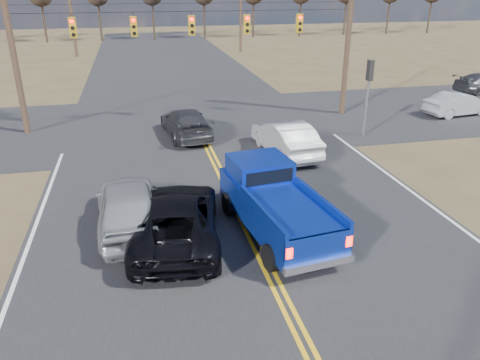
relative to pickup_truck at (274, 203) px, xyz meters
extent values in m
plane|color=brown|center=(-0.78, -4.85, -1.01)|extent=(160.00, 160.00, 0.00)
cube|color=#28282B|center=(-0.78, 5.15, -1.01)|extent=(14.00, 120.00, 0.02)
cube|color=#28282B|center=(-0.78, 13.15, -1.01)|extent=(120.00, 12.00, 0.02)
cylinder|color=#473323|center=(-9.78, 13.15, 3.99)|extent=(0.32, 0.32, 10.00)
cylinder|color=#473323|center=(8.22, 13.15, 3.99)|extent=(0.32, 0.32, 10.00)
cylinder|color=black|center=(-0.78, 13.15, 4.99)|extent=(18.00, 0.02, 0.02)
cylinder|color=black|center=(-0.78, 13.15, 5.39)|extent=(18.00, 0.02, 0.02)
cube|color=#B28C14|center=(-6.78, 13.15, 4.29)|extent=(0.34, 0.24, 1.00)
cylinder|color=#FF0C05|center=(-6.78, 13.01, 4.62)|extent=(0.20, 0.06, 0.20)
cylinder|color=black|center=(-6.78, 13.01, 4.29)|extent=(0.20, 0.06, 0.20)
cylinder|color=black|center=(-6.78, 13.01, 3.96)|extent=(0.20, 0.06, 0.20)
cube|color=black|center=(-6.78, 12.98, 4.73)|extent=(0.24, 0.14, 0.03)
cube|color=#B28C14|center=(-3.78, 13.15, 4.29)|extent=(0.34, 0.24, 1.00)
cylinder|color=#FF0C05|center=(-3.78, 13.01, 4.62)|extent=(0.20, 0.06, 0.20)
cylinder|color=black|center=(-3.78, 13.01, 4.29)|extent=(0.20, 0.06, 0.20)
cylinder|color=black|center=(-3.78, 13.01, 3.96)|extent=(0.20, 0.06, 0.20)
cube|color=black|center=(-3.78, 12.98, 4.73)|extent=(0.24, 0.14, 0.03)
cube|color=#B28C14|center=(-0.78, 13.15, 4.29)|extent=(0.34, 0.24, 1.00)
cylinder|color=#FF0C05|center=(-0.78, 13.01, 4.62)|extent=(0.20, 0.06, 0.20)
cylinder|color=black|center=(-0.78, 13.01, 4.29)|extent=(0.20, 0.06, 0.20)
cylinder|color=black|center=(-0.78, 13.01, 3.96)|extent=(0.20, 0.06, 0.20)
cube|color=black|center=(-0.78, 12.98, 4.73)|extent=(0.24, 0.14, 0.03)
cube|color=#B28C14|center=(2.22, 13.15, 4.29)|extent=(0.34, 0.24, 1.00)
cylinder|color=#FF0C05|center=(2.22, 13.01, 4.62)|extent=(0.20, 0.06, 0.20)
cylinder|color=black|center=(2.22, 13.01, 4.29)|extent=(0.20, 0.06, 0.20)
cylinder|color=black|center=(2.22, 13.01, 3.96)|extent=(0.20, 0.06, 0.20)
cube|color=black|center=(2.22, 12.98, 4.73)|extent=(0.24, 0.14, 0.03)
cube|color=#B28C14|center=(5.22, 13.15, 4.29)|extent=(0.34, 0.24, 1.00)
cylinder|color=#FF0C05|center=(5.22, 13.01, 4.62)|extent=(0.20, 0.06, 0.20)
cylinder|color=black|center=(5.22, 13.01, 4.29)|extent=(0.20, 0.06, 0.20)
cylinder|color=black|center=(5.22, 13.01, 3.96)|extent=(0.20, 0.06, 0.20)
cube|color=black|center=(5.22, 12.98, 4.73)|extent=(0.24, 0.14, 0.03)
cylinder|color=slate|center=(7.42, 8.65, 0.59)|extent=(0.12, 0.12, 3.20)
cube|color=black|center=(7.42, 8.65, 2.39)|extent=(0.24, 0.34, 1.00)
cylinder|color=#473323|center=(-9.78, 41.15, 3.99)|extent=(0.32, 0.32, 10.00)
cylinder|color=#473323|center=(8.22, 41.15, 3.99)|extent=(0.32, 0.32, 10.00)
cylinder|color=#33261C|center=(-14.78, 55.15, 1.74)|extent=(0.28, 0.28, 5.50)
cylinder|color=#33261C|center=(-7.78, 55.15, 1.74)|extent=(0.28, 0.28, 5.50)
cylinder|color=#33261C|center=(-0.78, 55.15, 1.74)|extent=(0.28, 0.28, 5.50)
cylinder|color=#33261C|center=(6.22, 55.15, 1.74)|extent=(0.28, 0.28, 5.50)
cylinder|color=#33261C|center=(13.22, 55.15, 1.74)|extent=(0.28, 0.28, 5.50)
cylinder|color=#33261C|center=(20.22, 55.15, 1.74)|extent=(0.28, 0.28, 5.50)
cylinder|color=#33261C|center=(27.22, 55.15, 1.74)|extent=(0.28, 0.28, 5.50)
cylinder|color=#33261C|center=(34.22, 55.15, 1.74)|extent=(0.28, 0.28, 5.50)
cylinder|color=#33261C|center=(41.22, 55.15, 1.74)|extent=(0.28, 0.28, 5.50)
cylinder|color=black|center=(-0.69, -2.10, -0.61)|extent=(0.42, 0.84, 0.80)
cylinder|color=black|center=(1.20, -1.85, -0.61)|extent=(0.42, 0.84, 0.80)
cylinder|color=black|center=(-1.15, 1.48, -0.61)|extent=(0.42, 0.84, 0.80)
cylinder|color=black|center=(0.74, 1.72, -0.61)|extent=(0.42, 0.84, 0.80)
cube|color=#0F2DA2|center=(0.02, -0.19, -0.11)|extent=(2.68, 5.62, 1.00)
cube|color=#0F2DA2|center=(-0.16, 1.25, 0.71)|extent=(2.06, 1.93, 0.72)
cube|color=black|center=(-0.06, 0.43, 0.71)|extent=(1.60, 0.27, 0.45)
cube|color=#0F2DA2|center=(-0.78, -1.35, 0.49)|extent=(0.52, 3.29, 0.20)
cube|color=#0F2DA2|center=(1.10, -1.11, 0.49)|extent=(0.52, 3.29, 0.20)
cube|color=#0F2DA2|center=(0.37, -2.85, 0.09)|extent=(2.00, 0.34, 0.60)
cube|color=silver|center=(0.38, -2.92, -0.46)|extent=(2.06, 0.44, 0.22)
cube|color=#FF0C05|center=(-0.50, -3.00, 0.04)|extent=(0.19, 0.08, 0.30)
cube|color=#FF0C05|center=(1.25, -2.78, 0.04)|extent=(0.19, 0.08, 0.30)
imported|color=#9B9DA3|center=(-4.52, 1.19, -0.17)|extent=(2.22, 5.02, 1.68)
imported|color=black|center=(-3.10, 0.12, -0.25)|extent=(3.21, 5.78, 1.53)
imported|color=silver|center=(2.60, 6.93, -0.22)|extent=(2.14, 4.97, 1.59)
imported|color=#343439|center=(-1.58, 10.65, -0.29)|extent=(2.52, 5.12, 1.43)
imported|color=#B1B3BA|center=(14.84, 11.24, -0.31)|extent=(2.05, 4.40, 1.40)
camera|label=1|loc=(-3.98, -12.71, 6.45)|focal=35.00mm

